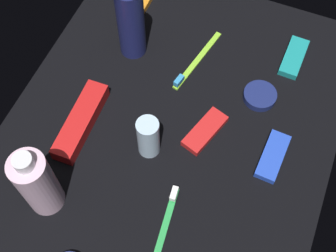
# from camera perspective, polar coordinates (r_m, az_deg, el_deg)

# --- Properties ---
(ground_plane) EXTENTS (0.84, 0.64, 0.01)m
(ground_plane) POSITION_cam_1_polar(r_m,az_deg,el_deg) (0.92, 0.00, -1.07)
(ground_plane) COLOR black
(lotion_bottle) EXTENTS (0.06, 0.06, 0.21)m
(lotion_bottle) POSITION_cam_1_polar(r_m,az_deg,el_deg) (0.97, -4.64, 12.85)
(lotion_bottle) COLOR navy
(lotion_bottle) RESTS_ON ground_plane
(bodywash_bottle) EXTENTS (0.06, 0.06, 0.18)m
(bodywash_bottle) POSITION_cam_1_polar(r_m,az_deg,el_deg) (0.82, -15.90, -6.81)
(bodywash_bottle) COLOR silver
(bodywash_bottle) RESTS_ON ground_plane
(deodorant_stick) EXTENTS (0.04, 0.04, 0.10)m
(deodorant_stick) POSITION_cam_1_polar(r_m,az_deg,el_deg) (0.86, -2.45, -1.39)
(deodorant_stick) COLOR silver
(deodorant_stick) RESTS_ON ground_plane
(toothbrush_green) EXTENTS (0.18, 0.03, 0.02)m
(toothbrush_green) POSITION_cam_1_polar(r_m,az_deg,el_deg) (0.84, -0.45, -12.51)
(toothbrush_green) COLOR green
(toothbrush_green) RESTS_ON ground_plane
(toothbrush_lime) EXTENTS (0.18, 0.05, 0.02)m
(toothbrush_lime) POSITION_cam_1_polar(r_m,az_deg,el_deg) (1.01, 3.36, 7.86)
(toothbrush_lime) COLOR #8CD133
(toothbrush_lime) RESTS_ON ground_plane
(toothpaste_box_red) EXTENTS (0.18, 0.05, 0.03)m
(toothpaste_box_red) POSITION_cam_1_polar(r_m,az_deg,el_deg) (0.93, -10.74, 0.57)
(toothpaste_box_red) COLOR red
(toothpaste_box_red) RESTS_ON ground_plane
(snack_bar_red) EXTENTS (0.11, 0.07, 0.01)m
(snack_bar_red) POSITION_cam_1_polar(r_m,az_deg,el_deg) (0.92, 4.60, -0.61)
(snack_bar_red) COLOR red
(snack_bar_red) RESTS_ON ground_plane
(snack_bar_teal) EXTENTS (0.10, 0.04, 0.01)m
(snack_bar_teal) POSITION_cam_1_polar(r_m,az_deg,el_deg) (1.05, 15.33, 8.21)
(snack_bar_teal) COLOR teal
(snack_bar_teal) RESTS_ON ground_plane
(snack_bar_blue) EXTENTS (0.11, 0.04, 0.01)m
(snack_bar_blue) POSITION_cam_1_polar(r_m,az_deg,el_deg) (0.91, 12.85, -3.67)
(snack_bar_blue) COLOR blue
(snack_bar_blue) RESTS_ON ground_plane
(snack_bar_orange) EXTENTS (0.10, 0.04, 0.01)m
(snack_bar_orange) POSITION_cam_1_polar(r_m,az_deg,el_deg) (1.10, -3.96, 14.23)
(snack_bar_orange) COLOR orange
(snack_bar_orange) RESTS_ON ground_plane
(cream_tin_right) EXTENTS (0.07, 0.07, 0.02)m
(cream_tin_right) POSITION_cam_1_polar(r_m,az_deg,el_deg) (0.97, 11.31, 3.69)
(cream_tin_right) COLOR navy
(cream_tin_right) RESTS_ON ground_plane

